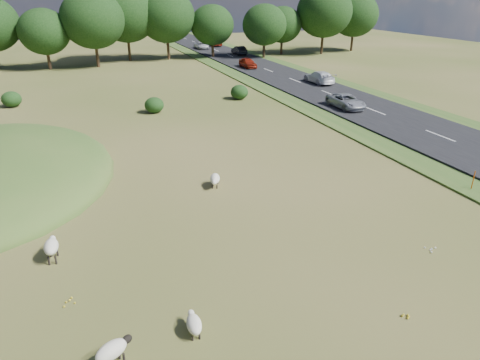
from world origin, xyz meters
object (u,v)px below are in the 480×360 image
(car_3, at_px, (202,45))
(sheep_0, at_px, (194,324))
(sheep_1, at_px, (215,179))
(marker_post, at_px, (473,181))
(car_4, at_px, (239,50))
(sheep_2, at_px, (51,246))
(car_1, at_px, (346,101))
(car_5, at_px, (248,63))
(car_7, at_px, (215,42))
(car_0, at_px, (319,77))
(sheep_3, at_px, (112,350))

(car_3, bearing_deg, sheep_0, -106.34)
(sheep_0, relative_size, sheep_1, 0.84)
(marker_post, height_order, car_4, car_4)
(sheep_2, relative_size, car_3, 0.30)
(car_1, xyz_separation_m, car_5, (0.00, 25.10, 0.06))
(car_7, bearing_deg, sheep_1, 72.28)
(marker_post, relative_size, sheep_0, 1.06)
(marker_post, bearing_deg, car_0, 76.04)
(sheep_0, height_order, sheep_3, sheep_3)
(car_4, relative_size, car_7, 0.85)
(car_3, relative_size, car_7, 0.87)
(marker_post, relative_size, car_4, 0.27)
(car_7, bearing_deg, sheep_3, 70.13)
(car_5, bearing_deg, sheep_0, -113.73)
(car_5, relative_size, car_7, 0.79)
(car_4, relative_size, car_5, 1.08)
(sheep_1, bearing_deg, car_4, 179.27)
(car_7, bearing_deg, car_0, 90.00)
(sheep_0, height_order, car_0, car_0)
(car_4, bearing_deg, car_3, -70.04)
(sheep_3, bearing_deg, sheep_2, 77.77)
(sheep_1, xyz_separation_m, car_0, (20.79, 23.66, 0.49))
(car_3, xyz_separation_m, car_5, (0.00, -24.08, 0.07))
(sheep_0, distance_m, car_3, 75.34)
(marker_post, height_order, car_7, car_7)
(sheep_3, bearing_deg, car_1, 17.27)
(sheep_0, bearing_deg, car_1, -38.51)
(sheep_3, distance_m, car_0, 44.58)
(sheep_3, bearing_deg, car_3, 44.44)
(car_0, distance_m, car_1, 12.04)
(marker_post, xyz_separation_m, sheep_1, (-13.48, 5.72, -0.13))
(car_3, bearing_deg, car_7, 43.79)
(car_0, relative_size, car_3, 1.11)
(car_1, bearing_deg, sheep_0, -132.52)
(marker_post, xyz_separation_m, car_4, (7.30, 56.67, 0.37))
(car_5, height_order, car_7, car_7)
(car_4, height_order, car_7, car_7)
(car_4, xyz_separation_m, car_7, (0.00, 14.10, 0.02))
(sheep_0, xyz_separation_m, sheep_1, (4.21, 10.88, 0.07))
(car_5, bearing_deg, sheep_1, -114.47)
(car_0, xyz_separation_m, car_1, (-3.80, -11.43, -0.08))
(sheep_1, distance_m, car_1, 20.94)
(car_1, height_order, car_5, car_5)
(marker_post, bearing_deg, car_5, 85.35)
(sheep_0, height_order, sheep_1, sheep_1)
(car_1, bearing_deg, sheep_1, -144.24)
(marker_post, bearing_deg, car_1, 78.95)
(sheep_1, height_order, car_5, car_5)
(sheep_0, relative_size, sheep_3, 0.88)
(sheep_0, height_order, car_4, car_4)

